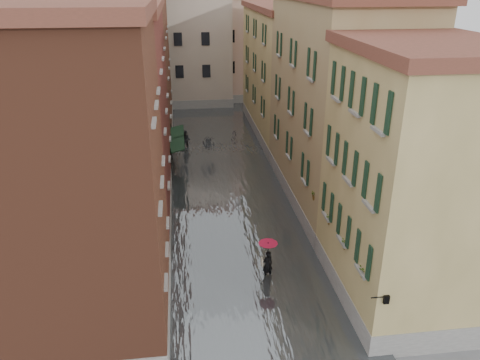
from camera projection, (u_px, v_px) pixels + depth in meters
ground at (249, 280)px, 23.91m from camera, size 120.00×120.00×0.00m
floodwater at (225, 178)px, 35.69m from camera, size 10.00×60.00×0.20m
building_left_near at (85, 188)px, 18.68m from camera, size 6.00×8.00×13.00m
building_left_mid at (117, 118)px, 28.78m from camera, size 6.00×14.00×12.50m
building_left_far at (134, 64)px, 42.12m from camera, size 6.00×16.00×14.00m
building_right_near at (414, 186)px, 20.61m from camera, size 6.00×8.00×11.50m
building_right_mid at (337, 107)px, 30.31m from camera, size 6.00×14.00×13.00m
building_right_far at (286, 74)px, 44.25m from camera, size 6.00×16.00×11.50m
building_end_cream at (178, 48)px, 55.52m from camera, size 12.00×9.00×13.00m
building_end_pink at (251, 48)px, 58.59m from camera, size 10.00×9.00×12.00m
awning_near at (177, 145)px, 35.59m from camera, size 1.09×3.38×2.80m
awning_far at (177, 133)px, 38.31m from camera, size 1.09×3.27×2.80m
wall_lantern at (385, 299)px, 17.76m from camera, size 0.71×0.22×0.35m
window_planters at (338, 223)px, 22.16m from camera, size 0.59×8.17×0.84m
pedestrian_main at (268, 256)px, 23.57m from camera, size 0.99×0.99×2.06m
pedestrian_far at (186, 140)px, 41.59m from camera, size 1.00×0.87×1.75m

